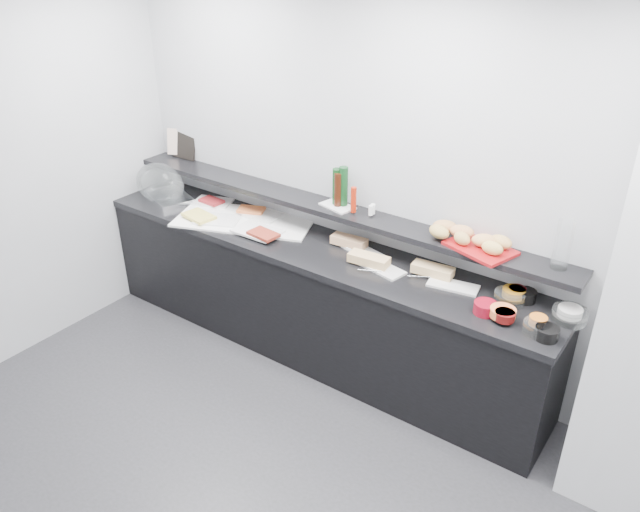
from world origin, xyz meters
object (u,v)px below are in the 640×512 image
Objects in this scene: cloche_base at (169,197)px; carafe at (563,245)px; sandwich_plate_mid at (380,268)px; bread_tray at (480,248)px; framed_print at (184,143)px; condiment_tray at (338,206)px.

carafe is at bearing 23.96° from cloche_base.
bread_tray reaches higher than sandwich_plate_mid.
framed_print is 3.17m from carafe.
cloche_base is 3.10m from carafe.
carafe is (3.06, 0.23, 0.38)m from cloche_base.
bread_tray reaches higher than condiment_tray.
cloche_base is at bearing -159.04° from condiment_tray.
cloche_base is 1.22× the size of sandwich_plate_mid.
bread_tray is at bearing -4.52° from framed_print.
sandwich_plate_mid is 0.58m from condiment_tray.
carafe is (3.17, -0.09, 0.02)m from framed_print.
bread_tray is at bearing -174.24° from carafe.
carafe is (1.54, 0.02, 0.14)m from condiment_tray.
framed_print is at bearing 128.38° from cloche_base.
framed_print reaches higher than condiment_tray.
sandwich_plate_mid is (2.01, 0.01, -0.01)m from cloche_base.
cloche_base is 1.72× the size of condiment_tray.
bread_tray is at bearing 11.58° from condiment_tray.
cloche_base is 1.56m from condiment_tray.
carafe is (0.46, 0.05, 0.14)m from bread_tray.
framed_print is (-0.11, 0.31, 0.36)m from cloche_base.
framed_print is at bearing -165.35° from bread_tray.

